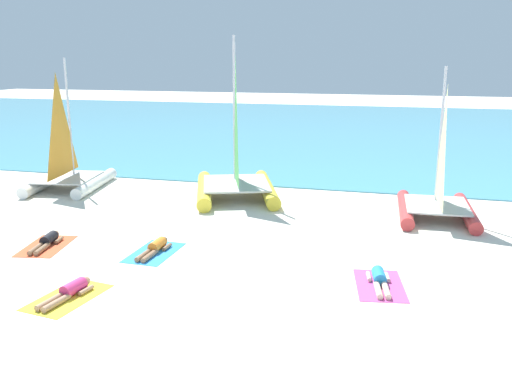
{
  "coord_description": "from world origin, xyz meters",
  "views": [
    {
      "loc": [
        4.27,
        -11.18,
        5.24
      ],
      "look_at": [
        0.0,
        4.66,
        1.2
      ],
      "focal_mm": 38.47,
      "sensor_mm": 36.0,
      "label": 1
    }
  ],
  "objects_px": {
    "sailboat_yellow": "(236,174)",
    "sunbather_center_right": "(155,247)",
    "sailboat_white": "(68,170)",
    "sailboat_red": "(437,196)",
    "sunbather_rightmost": "(380,279)",
    "towel_center_left": "(68,297)",
    "towel_leftmost": "(46,246)",
    "towel_rightmost": "(380,285)",
    "sunbather_leftmost": "(47,241)",
    "sunbather_center_left": "(69,291)",
    "towel_center_right": "(154,253)"
  },
  "relations": [
    {
      "from": "towel_center_left",
      "to": "sunbather_center_right",
      "type": "relative_size",
      "value": 1.22
    },
    {
      "from": "towel_center_right",
      "to": "towel_rightmost",
      "type": "xyz_separation_m",
      "value": [
        6.12,
        -0.66,
        0.0
      ]
    },
    {
      "from": "sailboat_white",
      "to": "sunbather_leftmost",
      "type": "height_order",
      "value": "sailboat_white"
    },
    {
      "from": "sailboat_yellow",
      "to": "sunbather_center_right",
      "type": "xyz_separation_m",
      "value": [
        -0.35,
        -6.45,
        -0.77
      ]
    },
    {
      "from": "sunbather_leftmost",
      "to": "sunbather_center_left",
      "type": "xyz_separation_m",
      "value": [
        2.62,
        -2.86,
        0.0
      ]
    },
    {
      "from": "sunbather_leftmost",
      "to": "towel_center_right",
      "type": "height_order",
      "value": "sunbather_leftmost"
    },
    {
      "from": "sailboat_yellow",
      "to": "towel_leftmost",
      "type": "xyz_separation_m",
      "value": [
        -3.56,
        -6.83,
        -0.9
      ]
    },
    {
      "from": "towel_center_left",
      "to": "sunbather_rightmost",
      "type": "relative_size",
      "value": 1.21
    },
    {
      "from": "towel_center_left",
      "to": "towel_center_right",
      "type": "height_order",
      "value": "same"
    },
    {
      "from": "sailboat_yellow",
      "to": "sailboat_white",
      "type": "bearing_deg",
      "value": 163.56
    },
    {
      "from": "sunbather_center_left",
      "to": "sunbather_rightmost",
      "type": "relative_size",
      "value": 1.0
    },
    {
      "from": "sunbather_center_right",
      "to": "towel_leftmost",
      "type": "bearing_deg",
      "value": -172.18
    },
    {
      "from": "sunbather_leftmost",
      "to": "towel_center_left",
      "type": "distance_m",
      "value": 3.93
    },
    {
      "from": "sunbather_leftmost",
      "to": "sunbather_rightmost",
      "type": "relative_size",
      "value": 1.0
    },
    {
      "from": "sunbather_center_right",
      "to": "towel_center_right",
      "type": "bearing_deg",
      "value": -90.0
    },
    {
      "from": "towel_center_right",
      "to": "towel_rightmost",
      "type": "relative_size",
      "value": 1.0
    },
    {
      "from": "sunbather_leftmost",
      "to": "sunbather_center_left",
      "type": "bearing_deg",
      "value": -58.2
    },
    {
      "from": "sailboat_yellow",
      "to": "towel_center_right",
      "type": "bearing_deg",
      "value": -113.22
    },
    {
      "from": "sailboat_yellow",
      "to": "towel_leftmost",
      "type": "relative_size",
      "value": 3.18
    },
    {
      "from": "sailboat_white",
      "to": "towel_center_left",
      "type": "relative_size",
      "value": 2.76
    },
    {
      "from": "sailboat_red",
      "to": "sunbather_rightmost",
      "type": "bearing_deg",
      "value": -106.62
    },
    {
      "from": "sailboat_red",
      "to": "towel_center_left",
      "type": "distance_m",
      "value": 12.07
    },
    {
      "from": "towel_leftmost",
      "to": "sailboat_red",
      "type": "bearing_deg",
      "value": 28.46
    },
    {
      "from": "sailboat_white",
      "to": "towel_rightmost",
      "type": "height_order",
      "value": "sailboat_white"
    },
    {
      "from": "sailboat_yellow",
      "to": "sunbather_center_left",
      "type": "relative_size",
      "value": 3.86
    },
    {
      "from": "sailboat_yellow",
      "to": "sunbather_rightmost",
      "type": "bearing_deg",
      "value": -71.17
    },
    {
      "from": "sunbather_leftmost",
      "to": "sunbather_rightmost",
      "type": "distance_m",
      "value": 9.33
    },
    {
      "from": "sailboat_red",
      "to": "sunbather_leftmost",
      "type": "xyz_separation_m",
      "value": [
        -10.88,
        -5.83,
        -0.61
      ]
    },
    {
      "from": "towel_center_right",
      "to": "sailboat_red",
      "type": "bearing_deg",
      "value": 36.09
    },
    {
      "from": "towel_center_left",
      "to": "sunbather_center_left",
      "type": "height_order",
      "value": "sunbather_center_left"
    },
    {
      "from": "sunbather_center_left",
      "to": "towel_rightmost",
      "type": "xyz_separation_m",
      "value": [
        6.72,
        2.45,
        -0.13
      ]
    },
    {
      "from": "sailboat_white",
      "to": "sunbather_center_right",
      "type": "relative_size",
      "value": 3.35
    },
    {
      "from": "towel_center_right",
      "to": "sunbather_rightmost",
      "type": "relative_size",
      "value": 1.21
    },
    {
      "from": "towel_center_right",
      "to": "towel_rightmost",
      "type": "height_order",
      "value": "same"
    },
    {
      "from": "sailboat_red",
      "to": "sunbather_leftmost",
      "type": "height_order",
      "value": "sailboat_red"
    },
    {
      "from": "sunbather_center_left",
      "to": "sailboat_white",
      "type": "bearing_deg",
      "value": 131.33
    },
    {
      "from": "towel_leftmost",
      "to": "sunbather_leftmost",
      "type": "bearing_deg",
      "value": 100.64
    },
    {
      "from": "sailboat_yellow",
      "to": "sunbather_center_right",
      "type": "distance_m",
      "value": 6.51
    },
    {
      "from": "sunbather_center_left",
      "to": "towel_rightmost",
      "type": "distance_m",
      "value": 7.15
    },
    {
      "from": "sailboat_red",
      "to": "sailboat_yellow",
      "type": "distance_m",
      "value": 7.37
    },
    {
      "from": "sailboat_red",
      "to": "towel_center_right",
      "type": "bearing_deg",
      "value": -146.38
    },
    {
      "from": "sunbather_leftmost",
      "to": "sunbather_rightmost",
      "type": "height_order",
      "value": "same"
    },
    {
      "from": "sunbather_rightmost",
      "to": "towel_leftmost",
      "type": "bearing_deg",
      "value": 168.76
    },
    {
      "from": "sunbather_center_right",
      "to": "sailboat_white",
      "type": "bearing_deg",
      "value": 139.12
    },
    {
      "from": "sailboat_red",
      "to": "sunbather_rightmost",
      "type": "relative_size",
      "value": 3.17
    },
    {
      "from": "sailboat_white",
      "to": "sunbather_center_left",
      "type": "xyz_separation_m",
      "value": [
        6.05,
        -9.17,
        -0.65
      ]
    },
    {
      "from": "sunbather_center_right",
      "to": "sunbather_rightmost",
      "type": "xyz_separation_m",
      "value": [
        6.1,
        -0.66,
        0.0
      ]
    },
    {
      "from": "sailboat_red",
      "to": "towel_center_left",
      "type": "relative_size",
      "value": 2.62
    },
    {
      "from": "sailboat_white",
      "to": "sailboat_yellow",
      "type": "height_order",
      "value": "sailboat_yellow"
    },
    {
      "from": "towel_center_left",
      "to": "towel_center_right",
      "type": "xyz_separation_m",
      "value": [
        0.61,
        3.17,
        0.0
      ]
    }
  ]
}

